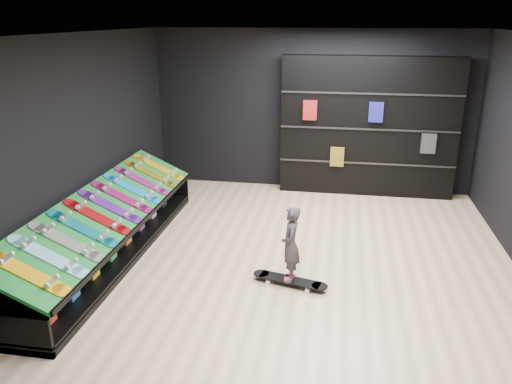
% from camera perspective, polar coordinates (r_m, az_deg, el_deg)
% --- Properties ---
extents(floor, '(6.00, 7.00, 0.01)m').
position_cam_1_polar(floor, '(6.76, 3.94, -8.82)').
color(floor, beige).
rests_on(floor, ground).
extents(ceiling, '(6.00, 7.00, 0.01)m').
position_cam_1_polar(ceiling, '(5.96, 4.63, 17.50)').
color(ceiling, white).
rests_on(ceiling, ground).
extents(wall_back, '(6.00, 0.02, 3.00)m').
position_cam_1_polar(wall_back, '(9.60, 6.38, 9.16)').
color(wall_back, black).
rests_on(wall_back, ground).
extents(wall_front, '(6.00, 0.02, 3.00)m').
position_cam_1_polar(wall_front, '(3.02, -2.67, -14.84)').
color(wall_front, black).
rests_on(wall_front, ground).
extents(wall_left, '(0.02, 7.00, 3.00)m').
position_cam_1_polar(wall_left, '(7.12, -20.60, 4.41)').
color(wall_left, black).
rests_on(wall_left, ground).
extents(display_rack, '(0.90, 4.50, 0.50)m').
position_cam_1_polar(display_rack, '(7.31, -16.38, -5.15)').
color(display_rack, black).
rests_on(display_rack, ground).
extents(turf_ramp, '(0.92, 4.50, 0.46)m').
position_cam_1_polar(turf_ramp, '(7.12, -16.37, -1.81)').
color(turf_ramp, '#106520').
rests_on(turf_ramp, display_rack).
extents(back_shelving, '(3.18, 0.37, 2.54)m').
position_cam_1_polar(back_shelving, '(9.46, 12.68, 7.25)').
color(back_shelving, black).
rests_on(back_shelving, ground).
extents(floor_skateboard, '(1.00, 0.45, 0.09)m').
position_cam_1_polar(floor_skateboard, '(6.37, 3.87, -10.24)').
color(floor_skateboard, black).
rests_on(floor_skateboard, ground).
extents(child, '(0.17, 0.23, 0.58)m').
position_cam_1_polar(child, '(6.21, 3.94, -7.57)').
color(child, black).
rests_on(child, floor_skateboard).
extents(display_board_0, '(0.93, 0.22, 0.50)m').
position_cam_1_polar(display_board_0, '(5.62, -24.63, -8.43)').
color(display_board_0, yellow).
rests_on(display_board_0, turf_ramp).
extents(display_board_1, '(0.93, 0.22, 0.50)m').
position_cam_1_polar(display_board_1, '(5.90, -22.61, -6.81)').
color(display_board_1, '#0CB2E5').
rests_on(display_board_1, turf_ramp).
extents(display_board_2, '(0.93, 0.22, 0.50)m').
position_cam_1_polar(display_board_2, '(6.18, -20.79, -5.33)').
color(display_board_2, black).
rests_on(display_board_2, turf_ramp).
extents(display_board_3, '(0.93, 0.22, 0.50)m').
position_cam_1_polar(display_board_3, '(6.48, -19.15, -3.97)').
color(display_board_3, '#0C8C99').
rests_on(display_board_3, turf_ramp).
extents(display_board_4, '(0.93, 0.22, 0.50)m').
position_cam_1_polar(display_board_4, '(6.79, -17.65, -2.74)').
color(display_board_4, red).
rests_on(display_board_4, turf_ramp).
extents(display_board_5, '(0.93, 0.22, 0.50)m').
position_cam_1_polar(display_board_5, '(7.10, -16.29, -1.61)').
color(display_board_5, purple).
rests_on(display_board_5, turf_ramp).
extents(display_board_6, '(0.93, 0.22, 0.50)m').
position_cam_1_polar(display_board_6, '(7.42, -15.05, -0.58)').
color(display_board_6, '#E5198C').
rests_on(display_board_6, turf_ramp).
extents(display_board_7, '(0.93, 0.22, 0.50)m').
position_cam_1_polar(display_board_7, '(7.75, -13.91, 0.37)').
color(display_board_7, blue).
rests_on(display_board_7, turf_ramp).
extents(display_board_8, '(0.93, 0.22, 0.50)m').
position_cam_1_polar(display_board_8, '(8.08, -12.87, 1.24)').
color(display_board_8, '#2626BF').
rests_on(display_board_8, turf_ramp).
extents(display_board_9, '(0.93, 0.22, 0.50)m').
position_cam_1_polar(display_board_9, '(8.41, -11.90, 2.04)').
color(display_board_9, yellow).
rests_on(display_board_9, turf_ramp).
extents(display_board_10, '(0.93, 0.22, 0.50)m').
position_cam_1_polar(display_board_10, '(8.75, -11.01, 2.78)').
color(display_board_10, orange).
rests_on(display_board_10, turf_ramp).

